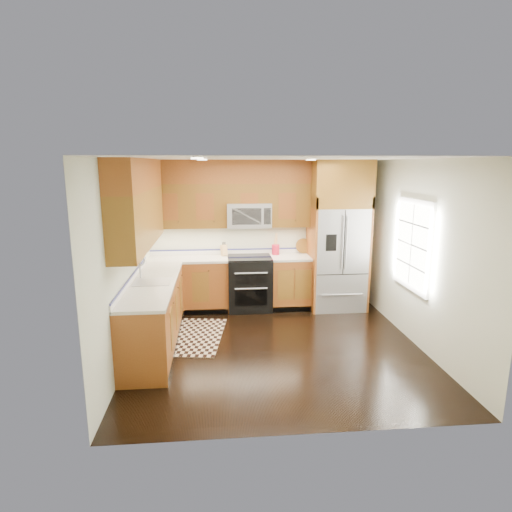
{
  "coord_description": "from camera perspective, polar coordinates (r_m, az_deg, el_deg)",
  "views": [
    {
      "loc": [
        -0.8,
        -5.57,
        2.54
      ],
      "look_at": [
        -0.23,
        0.6,
        1.19
      ],
      "focal_mm": 30.0,
      "sensor_mm": 36.0,
      "label": 1
    }
  ],
  "objects": [
    {
      "name": "sink_faucet",
      "position": [
        6.08,
        -13.93,
        -2.85
      ],
      "size": [
        0.54,
        0.44,
        0.37
      ],
      "color": "#B2B2B7",
      "rests_on": "countertop"
    },
    {
      "name": "window",
      "position": [
        6.51,
        20.13,
        1.43
      ],
      "size": [
        0.04,
        1.1,
        1.3
      ],
      "color": "white",
      "rests_on": "ground"
    },
    {
      "name": "base_cabinets",
      "position": [
        6.81,
        -8.65,
        -5.73
      ],
      "size": [
        2.85,
        3.0,
        0.9
      ],
      "color": "brown",
      "rests_on": "ground"
    },
    {
      "name": "wall_right",
      "position": [
        6.36,
        21.01,
        0.2
      ],
      "size": [
        0.02,
        4.0,
        2.6
      ],
      "primitive_type": "cube",
      "color": "silver",
      "rests_on": "ground"
    },
    {
      "name": "microwave",
      "position": [
        7.45,
        -0.97,
        5.48
      ],
      "size": [
        0.76,
        0.4,
        0.42
      ],
      "color": "#B2B2B7",
      "rests_on": "ground"
    },
    {
      "name": "wall_left",
      "position": [
        5.84,
        -16.98,
        -0.54
      ],
      "size": [
        0.02,
        4.0,
        2.6
      ],
      "primitive_type": "cube",
      "color": "silver",
      "rests_on": "ground"
    },
    {
      "name": "upper_cabinets",
      "position": [
        6.69,
        -8.3,
        7.73
      ],
      "size": [
        2.85,
        3.0,
        1.15
      ],
      "color": "brown",
      "rests_on": "ground"
    },
    {
      "name": "countertop",
      "position": [
        6.79,
        -7.53,
        -1.64
      ],
      "size": [
        2.86,
        3.01,
        0.04
      ],
      "color": "silver",
      "rests_on": "base_cabinets"
    },
    {
      "name": "cutting_board",
      "position": [
        7.83,
        6.3,
        0.46
      ],
      "size": [
        0.29,
        0.29,
        0.02
      ],
      "primitive_type": "cylinder",
      "rotation": [
        0.0,
        0.0,
        -0.07
      ],
      "color": "brown",
      "rests_on": "countertop"
    },
    {
      "name": "refrigerator",
      "position": [
        7.6,
        10.88,
        2.69
      ],
      "size": [
        0.98,
        0.75,
        2.6
      ],
      "color": "#B2B2B7",
      "rests_on": "ground"
    },
    {
      "name": "ground",
      "position": [
        6.18,
        2.73,
        -12.02
      ],
      "size": [
        4.0,
        4.0,
        0.0
      ],
      "primitive_type": "plane",
      "color": "black",
      "rests_on": "ground"
    },
    {
      "name": "wall_back",
      "position": [
        7.72,
        0.79,
        3.02
      ],
      "size": [
        4.0,
        0.02,
        2.6
      ],
      "primitive_type": "cube",
      "color": "silver",
      "rests_on": "ground"
    },
    {
      "name": "utensil_crock",
      "position": [
        7.63,
        2.64,
        1.16
      ],
      "size": [
        0.18,
        0.18,
        0.38
      ],
      "color": "#B1152F",
      "rests_on": "countertop"
    },
    {
      "name": "range",
      "position": [
        7.55,
        -0.86,
        -3.65
      ],
      "size": [
        0.76,
        0.67,
        0.95
      ],
      "color": "black",
      "rests_on": "ground"
    },
    {
      "name": "knife_block",
      "position": [
        7.57,
        -4.3,
        0.81
      ],
      "size": [
        0.12,
        0.14,
        0.24
      ],
      "color": "tan",
      "rests_on": "countertop"
    },
    {
      "name": "rug",
      "position": [
        6.58,
        -8.45,
        -10.51
      ],
      "size": [
        1.06,
        1.55,
        0.01
      ],
      "primitive_type": "cube",
      "rotation": [
        0.0,
        0.0,
        -0.14
      ],
      "color": "black",
      "rests_on": "ground"
    }
  ]
}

